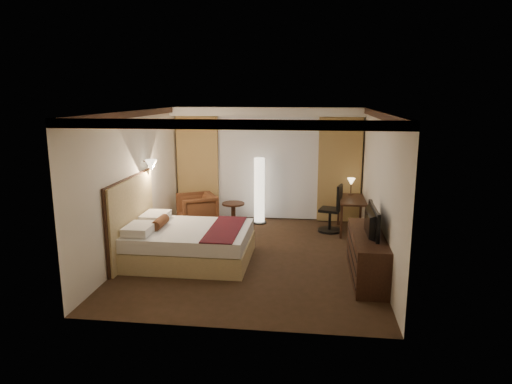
# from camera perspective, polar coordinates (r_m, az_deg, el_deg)

# --- Properties ---
(floor) EXTENTS (4.50, 5.50, 0.01)m
(floor) POSITION_cam_1_polar(r_m,az_deg,el_deg) (8.70, -0.33, -7.98)
(floor) COLOR #302213
(floor) RESTS_ON ground
(ceiling) EXTENTS (4.50, 5.50, 0.01)m
(ceiling) POSITION_cam_1_polar(r_m,az_deg,el_deg) (8.18, -0.35, 10.08)
(ceiling) COLOR white
(ceiling) RESTS_ON back_wall
(back_wall) EXTENTS (4.50, 0.02, 2.70)m
(back_wall) POSITION_cam_1_polar(r_m,az_deg,el_deg) (11.03, 1.51, 3.57)
(back_wall) COLOR beige
(back_wall) RESTS_ON floor
(left_wall) EXTENTS (0.02, 5.50, 2.70)m
(left_wall) POSITION_cam_1_polar(r_m,az_deg,el_deg) (8.91, -14.85, 1.10)
(left_wall) COLOR beige
(left_wall) RESTS_ON floor
(right_wall) EXTENTS (0.02, 5.50, 2.70)m
(right_wall) POSITION_cam_1_polar(r_m,az_deg,el_deg) (8.36, 15.15, 0.37)
(right_wall) COLOR beige
(right_wall) RESTS_ON floor
(crown_molding) EXTENTS (4.50, 5.50, 0.12)m
(crown_molding) POSITION_cam_1_polar(r_m,az_deg,el_deg) (8.18, -0.35, 9.66)
(crown_molding) COLOR black
(crown_molding) RESTS_ON ceiling
(soffit) EXTENTS (4.50, 0.50, 0.20)m
(soffit) POSITION_cam_1_polar(r_m,az_deg,el_deg) (10.66, 1.41, 10.03)
(soffit) COLOR white
(soffit) RESTS_ON ceiling
(curtain_sheer) EXTENTS (2.48, 0.04, 2.45)m
(curtain_sheer) POSITION_cam_1_polar(r_m,az_deg,el_deg) (10.97, 1.46, 2.99)
(curtain_sheer) COLOR silver
(curtain_sheer) RESTS_ON back_wall
(curtain_left_drape) EXTENTS (1.00, 0.14, 2.45)m
(curtain_left_drape) POSITION_cam_1_polar(r_m,az_deg,el_deg) (11.20, -7.27, 3.09)
(curtain_left_drape) COLOR #A4894B
(curtain_left_drape) RESTS_ON back_wall
(curtain_right_drape) EXTENTS (1.00, 0.14, 2.45)m
(curtain_right_drape) POSITION_cam_1_polar(r_m,az_deg,el_deg) (10.87, 10.39, 2.72)
(curtain_right_drape) COLOR #A4894B
(curtain_right_drape) RESTS_ON back_wall
(wall_sconce) EXTENTS (0.24, 0.24, 0.24)m
(wall_sconce) POSITION_cam_1_polar(r_m,az_deg,el_deg) (9.23, -12.95, 3.27)
(wall_sconce) COLOR white
(wall_sconce) RESTS_ON left_wall
(bed) EXTENTS (2.16, 1.68, 0.63)m
(bed) POSITION_cam_1_polar(r_m,az_deg,el_deg) (8.46, -8.20, -6.44)
(bed) COLOR white
(bed) RESTS_ON floor
(headboard) EXTENTS (0.12, 1.98, 1.50)m
(headboard) POSITION_cam_1_polar(r_m,az_deg,el_deg) (8.68, -15.25, -3.28)
(headboard) COLOR tan
(headboard) RESTS_ON floor
(armchair) EXTENTS (1.05, 1.07, 0.83)m
(armchair) POSITION_cam_1_polar(r_m,az_deg,el_deg) (10.56, -7.43, -2.08)
(armchair) COLOR #4F2F17
(armchair) RESTS_ON floor
(side_table) EXTENTS (0.52, 0.52, 0.57)m
(side_table) POSITION_cam_1_polar(r_m,az_deg,el_deg) (10.47, -2.84, -2.87)
(side_table) COLOR black
(side_table) RESTS_ON floor
(floor_lamp) EXTENTS (0.33, 0.33, 1.57)m
(floor_lamp) POSITION_cam_1_polar(r_m,az_deg,el_deg) (10.65, 0.42, 0.17)
(floor_lamp) COLOR white
(floor_lamp) RESTS_ON floor
(desk) EXTENTS (0.55, 1.14, 0.75)m
(desk) POSITION_cam_1_polar(r_m,az_deg,el_deg) (10.29, 11.84, -2.86)
(desk) COLOR black
(desk) RESTS_ON floor
(desk_lamp) EXTENTS (0.18, 0.18, 0.34)m
(desk_lamp) POSITION_cam_1_polar(r_m,az_deg,el_deg) (10.58, 11.79, 0.58)
(desk_lamp) COLOR #FFD899
(desk_lamp) RESTS_ON desk
(office_chair) EXTENTS (0.63, 0.63, 1.07)m
(office_chair) POSITION_cam_1_polar(r_m,az_deg,el_deg) (10.18, 9.25, -2.00)
(office_chair) COLOR black
(office_chair) RESTS_ON floor
(dresser) EXTENTS (0.50, 1.93, 0.75)m
(dresser) POSITION_cam_1_polar(r_m,az_deg,el_deg) (7.85, 13.69, -7.70)
(dresser) COLOR black
(dresser) RESTS_ON floor
(television) EXTENTS (0.62, 1.07, 0.14)m
(television) POSITION_cam_1_polar(r_m,az_deg,el_deg) (7.65, 13.72, -2.88)
(television) COLOR black
(television) RESTS_ON dresser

